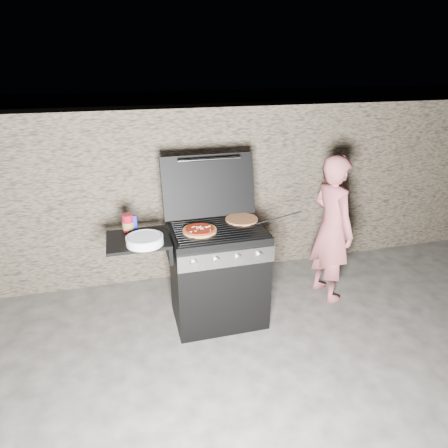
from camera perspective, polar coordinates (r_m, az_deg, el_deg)
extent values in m
plane|color=#393531|center=(3.84, -0.74, -13.24)|extent=(50.00, 50.00, 0.00)
cube|color=#7C6B4F|center=(4.34, -4.21, 4.59)|extent=(8.00, 0.35, 1.80)
cylinder|color=#CB7D4E|center=(3.56, 2.53, 0.69)|extent=(0.38, 0.38, 0.02)
cylinder|color=maroon|center=(3.42, -13.53, 0.17)|extent=(0.10, 0.10, 0.15)
cube|color=#171B9C|center=(3.42, -12.92, 0.09)|extent=(0.07, 0.05, 0.14)
cylinder|color=white|center=(3.18, -11.25, -2.28)|extent=(0.30, 0.30, 0.07)
imported|color=#AE5459|center=(3.98, 15.15, -0.66)|extent=(0.43, 0.58, 1.45)
cylinder|color=black|center=(3.53, 7.90, 0.87)|extent=(0.42, 0.01, 0.08)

